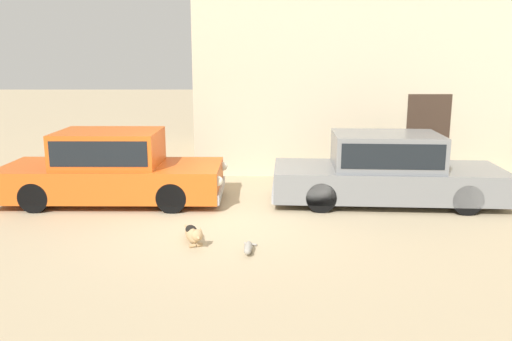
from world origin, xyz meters
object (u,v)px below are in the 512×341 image
object	(u,v)px
stray_cat	(249,248)
parked_sedan_nearest	(113,167)
stray_dog_spotted	(193,234)
parked_sedan_second	(387,169)

from	to	relation	value
stray_cat	parked_sedan_nearest	bearing A→B (deg)	-132.92
parked_sedan_nearest	stray_cat	xyz separation A→B (m)	(2.91, -2.96, -0.66)
parked_sedan_nearest	stray_dog_spotted	world-z (taller)	parked_sedan_nearest
stray_cat	stray_dog_spotted	bearing A→B (deg)	-112.37
stray_dog_spotted	stray_cat	world-z (taller)	stray_dog_spotted
parked_sedan_second	stray_dog_spotted	bearing A→B (deg)	-143.30
parked_sedan_second	stray_cat	bearing A→B (deg)	-131.00
stray_dog_spotted	stray_cat	size ratio (longest dim) A/B	1.49
stray_cat	parked_sedan_second	bearing A→B (deg)	138.02
parked_sedan_second	stray_cat	size ratio (longest dim) A/B	7.80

